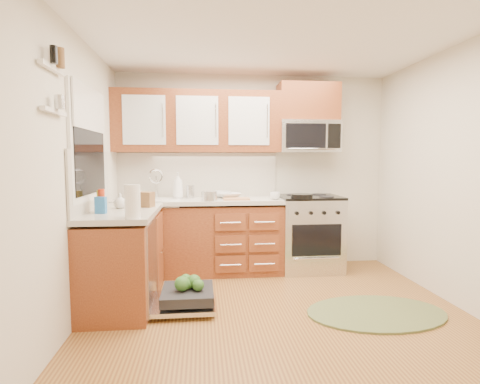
{
  "coord_description": "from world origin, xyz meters",
  "views": [
    {
      "loc": [
        -0.68,
        -3.17,
        1.41
      ],
      "look_at": [
        -0.27,
        0.85,
        1.06
      ],
      "focal_mm": 28.0,
      "sensor_mm": 36.0,
      "label": 1
    }
  ],
  "objects": [
    {
      "name": "wooden_box",
      "position": [
        -1.25,
        0.71,
        1.0
      ],
      "size": [
        0.18,
        0.16,
        0.15
      ],
      "primitive_type": "cube",
      "rotation": [
        0.0,
        0.0,
        -0.4
      ],
      "color": "brown",
      "rests_on": "countertop_left"
    },
    {
      "name": "upper_cabinets",
      "position": [
        -0.73,
        1.57,
        1.88
      ],
      "size": [
        2.05,
        0.35,
        0.75
      ],
      "primitive_type": null,
      "color": "#5B2114",
      "rests_on": "ground"
    },
    {
      "name": "cup",
      "position": [
        0.2,
        1.25,
        0.97
      ],
      "size": [
        0.12,
        0.12,
        0.09
      ],
      "primitive_type": "imported",
      "rotation": [
        0.0,
        0.0,
        -0.02
      ],
      "color": "#999999",
      "rests_on": "countertop_back"
    },
    {
      "name": "soap_bottle_c",
      "position": [
        -1.49,
        0.62,
        1.0
      ],
      "size": [
        0.12,
        0.12,
        0.15
      ],
      "primitive_type": "imported",
      "rotation": [
        0.0,
        0.0,
        0.0
      ],
      "color": "#999999",
      "rests_on": "countertop_left"
    },
    {
      "name": "bowl_a",
      "position": [
        -0.34,
        1.48,
        0.96
      ],
      "size": [
        0.35,
        0.35,
        0.07
      ],
      "primitive_type": "imported",
      "rotation": [
        0.0,
        0.0,
        0.3
      ],
      "color": "#999999",
      "rests_on": "countertop_back"
    },
    {
      "name": "skillet",
      "position": [
        0.51,
        1.18,
        0.97
      ],
      "size": [
        0.32,
        0.32,
        0.05
      ],
      "primitive_type": "cylinder",
      "rotation": [
        0.0,
        0.0,
        0.28
      ],
      "color": "black",
      "rests_on": "range"
    },
    {
      "name": "dishwasher",
      "position": [
        -0.86,
        0.3,
        0.1
      ],
      "size": [
        0.7,
        0.6,
        0.2
      ],
      "primitive_type": null,
      "color": "silver",
      "rests_on": "ground"
    },
    {
      "name": "rug",
      "position": [
        0.9,
        0.0,
        0.01
      ],
      "size": [
        1.45,
        1.13,
        0.02
      ],
      "primitive_type": null,
      "rotation": [
        0.0,
        0.0,
        -0.25
      ],
      "color": "#526036",
      "rests_on": "ground"
    },
    {
      "name": "cutting_board",
      "position": [
        -0.26,
        1.3,
        0.94
      ],
      "size": [
        0.31,
        0.2,
        0.02
      ],
      "primitive_type": "cube",
      "rotation": [
        0.0,
        0.0,
        0.0
      ],
      "color": "#9F6D49",
      "rests_on": "countertop_back"
    },
    {
      "name": "red_bottle",
      "position": [
        -1.59,
        0.33,
        1.03
      ],
      "size": [
        0.07,
        0.07,
        0.22
      ],
      "primitive_type": "cylinder",
      "rotation": [
        0.0,
        0.0,
        -0.36
      ],
      "color": "red",
      "rests_on": "countertop_left"
    },
    {
      "name": "shelf_upper",
      "position": [
        -1.72,
        -0.35,
        2.05
      ],
      "size": [
        0.04,
        0.4,
        0.03
      ],
      "primitive_type": "cube",
      "color": "white",
      "rests_on": "ground"
    },
    {
      "name": "wall_left",
      "position": [
        -1.75,
        0.0,
        1.25
      ],
      "size": [
        0.04,
        3.5,
        2.5
      ],
      "primitive_type": "cube",
      "color": "beige",
      "rests_on": "ground"
    },
    {
      "name": "shelf_lower",
      "position": [
        -1.72,
        -0.35,
        1.75
      ],
      "size": [
        0.04,
        0.4,
        0.03
      ],
      "primitive_type": "cube",
      "color": "white",
      "rests_on": "ground"
    },
    {
      "name": "backsplash_left",
      "position": [
        -1.74,
        0.52,
        1.21
      ],
      "size": [
        0.02,
        1.25,
        0.57
      ],
      "primitive_type": "cube",
      "color": "#B6B2A4",
      "rests_on": "ground"
    },
    {
      "name": "microwave",
      "position": [
        0.68,
        1.55,
        1.7
      ],
      "size": [
        0.76,
        0.38,
        0.4
      ],
      "primitive_type": null,
      "color": "silver",
      "rests_on": "ground"
    },
    {
      "name": "soap_bottle_b",
      "position": [
        -1.37,
        0.94,
        1.03
      ],
      "size": [
        0.11,
        0.11,
        0.22
      ],
      "primitive_type": "imported",
      "rotation": [
        0.0,
        0.0,
        0.17
      ],
      "color": "#999999",
      "rests_on": "countertop_left"
    },
    {
      "name": "window",
      "position": [
        -1.74,
        0.5,
        1.55
      ],
      "size": [
        0.03,
        1.05,
        1.05
      ],
      "primitive_type": null,
      "color": "white",
      "rests_on": "ground"
    },
    {
      "name": "sink",
      "position": [
        -1.25,
        1.42,
        0.8
      ],
      "size": [
        0.62,
        0.5,
        0.26
      ],
      "primitive_type": null,
      "color": "white",
      "rests_on": "ground"
    },
    {
      "name": "mustard_bottle",
      "position": [
        -1.62,
        0.41,
        1.02
      ],
      "size": [
        0.07,
        0.07,
        0.2
      ],
      "primitive_type": "cylinder",
      "rotation": [
        0.0,
        0.0,
        0.19
      ],
      "color": "gold",
      "rests_on": "countertop_left"
    },
    {
      "name": "window_blind",
      "position": [
        -1.71,
        0.5,
        1.88
      ],
      "size": [
        0.02,
        0.96,
        0.4
      ],
      "primitive_type": "cube",
      "color": "white",
      "rests_on": "ground"
    },
    {
      "name": "countertop_left",
      "position": [
        -1.44,
        0.53,
        0.9
      ],
      "size": [
        0.64,
        1.27,
        0.05
      ],
      "primitive_type": "cube",
      "color": "#B9B5A9",
      "rests_on": "base_cabinet_left"
    },
    {
      "name": "bowl_b",
      "position": [
        -0.43,
        1.6,
        0.96
      ],
      "size": [
        0.33,
        0.33,
        0.08
      ],
      "primitive_type": "imported",
      "rotation": [
        0.0,
        0.0,
        -0.4
      ],
      "color": "#999999",
      "rests_on": "countertop_back"
    },
    {
      "name": "backsplash_back",
      "position": [
        -0.73,
        1.74,
        1.21
      ],
      "size": [
        2.05,
        0.02,
        0.57
      ],
      "primitive_type": "cube",
      "color": "#B6B2A4",
      "rests_on": "ground"
    },
    {
      "name": "ceiling",
      "position": [
        0.0,
        0.0,
        2.5
      ],
      "size": [
        3.5,
        3.5,
        0.0
      ],
      "primitive_type": "plane",
      "rotation": [
        3.14,
        0.0,
        0.0
      ],
      "color": "white",
      "rests_on": "ground"
    },
    {
      "name": "soap_bottle_a",
      "position": [
        -0.97,
        1.49,
        1.09
      ],
      "size": [
        0.15,
        0.15,
        0.33
      ],
      "primitive_type": "imported",
      "rotation": [
        0.0,
        0.0,
        0.23
      ],
      "color": "#999999",
      "rests_on": "countertop_back"
    },
    {
      "name": "range",
      "position": [
        0.68,
        1.43,
        0.47
      ],
      "size": [
        0.76,
        0.64,
        0.95
      ],
      "primitive_type": null,
      "color": "silver",
      "rests_on": "ground"
    },
    {
      "name": "stock_pot",
      "position": [
        -0.59,
        1.22,
        0.98
      ],
      "size": [
        0.25,
        0.25,
        0.11
      ],
      "primitive_type": "cylinder",
      "rotation": [
        0.0,
        0.0,
        -0.43
      ],
      "color": "silver",
      "rests_on": "countertop_back"
    },
    {
      "name": "base_cabinet_left",
      "position": [
        -1.45,
        0.52,
        0.42
      ],
      "size": [
        0.6,
        1.25,
        0.85
      ],
      "primitive_type": "cube",
      "color": "#5B2114",
      "rests_on": "ground"
    },
    {
      "name": "floor",
      "position": [
        0.0,
        0.0,
        0.0
      ],
      "size": [
        3.5,
        3.5,
        0.0
      ],
      "primitive_type": "plane",
      "color": "brown",
      "rests_on": "ground"
    },
    {
      "name": "paper_towel_roll",
      "position": [
        -1.25,
        -0.02,
        1.06
      ],
      "size": [
        0.16,
        0.16,
        0.28
      ],
      "primitive_type": "cylinder",
      "rotation": [
        0.0,
        0.0,
        0.26
      ],
      "color": "white",
      "rests_on": "countertop_left"
    },
    {
      "name": "countertop_back",
      "position": [
        -0.72,
        1.44,
        0.9
      ],
      "size": [
        2.07,
        0.64,
        0.05
      ],
      "primitive_type": "cube",
      "color": "#B9B5A9",
      "rests_on": "base_cabinet_back"
    },
    {
      "name": "cabinet_over_mw",
      "position": [
        0.68,
        1.57,
        2.13
      ],
      "size": [
        0.76,
        0.35,
        0.47
      ],
      "primitive_type": "cube",
      "color": "#5B2114",
      "rests_on": "ground"
    },
    {
      "name": "blue_carton",
      "position": [
        -1.58,
        0.28,
        1.0
      ],
      "size": [
        0.1,
        0.07,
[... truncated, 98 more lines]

